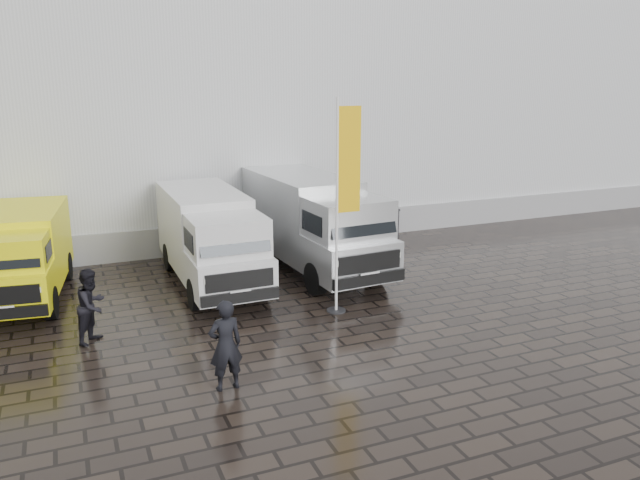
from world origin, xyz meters
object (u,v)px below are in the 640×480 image
at_px(van_yellow, 21,258).
at_px(van_silver, 314,225).
at_px(person_front, 225,345).
at_px(flagpole, 344,194).
at_px(wheelie_bin, 387,223).
at_px(van_white, 210,240).
at_px(person_tent, 92,306).

relative_size(van_yellow, van_silver, 0.77).
height_order(van_silver, person_front, van_silver).
xyz_separation_m(flagpole, wheelie_bin, (4.73, 6.29, -2.53)).
height_order(van_white, van_silver, van_silver).
bearing_deg(person_front, van_white, -105.03).
xyz_separation_m(wheelie_bin, person_tent, (-10.82, -5.88, 0.32)).
bearing_deg(person_front, van_silver, -128.82).
bearing_deg(van_white, person_tent, -138.89).
xyz_separation_m(van_yellow, wheelie_bin, (12.39, 2.25, -0.65)).
xyz_separation_m(van_silver, person_tent, (-6.73, -3.18, -0.58)).
relative_size(van_silver, person_front, 3.66).
xyz_separation_m(van_yellow, person_tent, (1.57, -3.62, -0.32)).
height_order(van_white, wheelie_bin, van_white).
bearing_deg(wheelie_bin, van_silver, -161.05).
bearing_deg(van_yellow, van_white, 0.87).
bearing_deg(van_silver, person_tent, -158.76).
distance_m(van_silver, person_tent, 7.46).
relative_size(van_yellow, person_tent, 2.97).
bearing_deg(van_white, flagpole, -52.90).
bearing_deg(flagpole, van_yellow, 152.24).
bearing_deg(person_front, flagpole, -146.78).
distance_m(wheelie_bin, person_front, 12.62).
xyz_separation_m(flagpole, person_tent, (-6.09, 0.41, -2.20)).
bearing_deg(wheelie_bin, person_tent, -165.90).
relative_size(wheelie_bin, person_front, 0.60).
xyz_separation_m(wheelie_bin, person_front, (-8.57, -9.25, 0.37)).
height_order(van_silver, person_tent, van_silver).
xyz_separation_m(van_white, person_front, (-1.20, -6.42, -0.41)).
relative_size(van_white, van_silver, 0.91).
bearing_deg(van_white, person_front, -100.91).
distance_m(van_yellow, wheelie_bin, 12.61).
distance_m(van_yellow, flagpole, 8.86).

